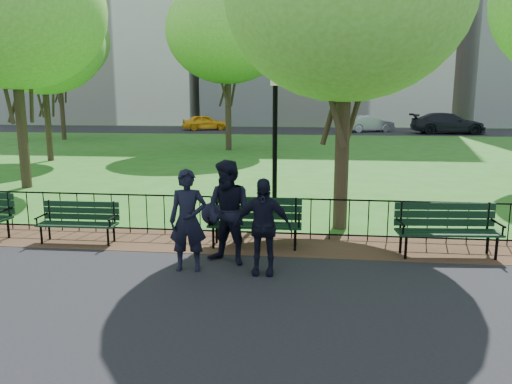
# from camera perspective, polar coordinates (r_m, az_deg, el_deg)

# --- Properties ---
(ground) EXTENTS (120.00, 120.00, 0.00)m
(ground) POSITION_cam_1_polar(r_m,az_deg,el_deg) (8.99, -3.00, -8.72)
(ground) COLOR #285E18
(asphalt_path) EXTENTS (60.00, 9.20, 0.01)m
(asphalt_path) POSITION_cam_1_polar(r_m,az_deg,el_deg) (5.98, -8.90, -19.59)
(asphalt_path) COLOR black
(asphalt_path) RESTS_ON ground
(dirt_strip) EXTENTS (60.00, 1.60, 0.01)m
(dirt_strip) POSITION_cam_1_polar(r_m,az_deg,el_deg) (10.39, -1.59, -5.88)
(dirt_strip) COLOR #372416
(dirt_strip) RESTS_ON ground
(far_street) EXTENTS (70.00, 9.00, 0.01)m
(far_street) POSITION_cam_1_polar(r_m,az_deg,el_deg) (43.47, 4.92, 7.00)
(far_street) COLOR black
(far_street) RESTS_ON ground
(iron_fence) EXTENTS (24.06, 0.06, 1.00)m
(iron_fence) POSITION_cam_1_polar(r_m,az_deg,el_deg) (10.74, -1.22, -2.63)
(iron_fence) COLOR black
(iron_fence) RESTS_ON ground
(apartment_west) EXTENTS (22.00, 15.00, 26.00)m
(apartment_west) POSITION_cam_1_polar(r_m,az_deg,el_deg) (61.84, -16.58, 19.88)
(apartment_west) COLOR white
(apartment_west) RESTS_ON ground
(park_bench_main) EXTENTS (2.01, 0.63, 1.06)m
(park_bench_main) POSITION_cam_1_polar(r_m,az_deg,el_deg) (10.04, -2.02, -2.73)
(park_bench_main) COLOR black
(park_bench_main) RESTS_ON ground
(park_bench_left_a) EXTENTS (1.64, 0.55, 0.92)m
(park_bench_left_a) POSITION_cam_1_polar(r_m,az_deg,el_deg) (11.01, -19.57, -2.78)
(park_bench_left_a) COLOR black
(park_bench_left_a) RESTS_ON ground
(park_bench_right_a) EXTENTS (1.96, 0.76, 1.09)m
(park_bench_right_a) POSITION_cam_1_polar(r_m,az_deg,el_deg) (10.19, 20.98, -3.41)
(park_bench_right_a) COLOR black
(park_bench_right_a) RESTS_ON ground
(lamppost) EXTENTS (0.33, 0.33, 3.69)m
(lamppost) POSITION_cam_1_polar(r_m,az_deg,el_deg) (12.66, 2.18, 6.37)
(lamppost) COLOR black
(lamppost) RESTS_ON ground
(tree_near_w) EXTENTS (5.87, 5.87, 8.18)m
(tree_near_w) POSITION_cam_1_polar(r_m,az_deg,el_deg) (18.28, -26.19, 18.26)
(tree_near_w) COLOR #2D2116
(tree_near_w) RESTS_ON ground
(tree_mid_w) EXTENTS (5.59, 5.59, 7.79)m
(tree_mid_w) POSITION_cam_1_polar(r_m,az_deg,el_deg) (25.33, -23.31, 15.55)
(tree_mid_w) COLOR #2D2116
(tree_mid_w) RESTS_ON ground
(tree_far_c) EXTENTS (6.63, 6.63, 9.24)m
(tree_far_c) POSITION_cam_1_polar(r_m,az_deg,el_deg) (28.14, -3.28, 17.92)
(tree_far_c) COLOR #2D2116
(tree_far_c) RESTS_ON ground
(tree_far_w) EXTENTS (6.89, 6.89, 9.61)m
(tree_far_w) POSITION_cam_1_polar(r_m,az_deg,el_deg) (37.22, -21.79, 15.89)
(tree_far_w) COLOR #2D2116
(tree_far_w) RESTS_ON ground
(person_left) EXTENTS (0.69, 0.49, 1.78)m
(person_left) POSITION_cam_1_polar(r_m,az_deg,el_deg) (8.71, -7.78, -3.24)
(person_left) COLOR black
(person_left) RESTS_ON asphalt_path
(person_mid) EXTENTS (1.03, 0.79, 1.89)m
(person_mid) POSITION_cam_1_polar(r_m,az_deg,el_deg) (8.97, -3.08, -2.38)
(person_mid) COLOR black
(person_mid) RESTS_ON asphalt_path
(person_right) EXTENTS (0.98, 0.40, 1.67)m
(person_right) POSITION_cam_1_polar(r_m,az_deg,el_deg) (8.47, 0.75, -3.95)
(person_right) COLOR black
(person_right) RESTS_ON asphalt_path
(taxi) EXTENTS (4.20, 2.92, 1.33)m
(taxi) POSITION_cam_1_polar(r_m,az_deg,el_deg) (44.13, -5.86, 7.92)
(taxi) COLOR yellow
(taxi) RESTS_ON far_street
(sedan_silver) EXTENTS (4.37, 2.88, 1.36)m
(sedan_silver) POSITION_cam_1_polar(r_m,az_deg,el_deg) (42.76, 12.79, 7.63)
(sedan_silver) COLOR #9EA1A5
(sedan_silver) RESTS_ON far_street
(sedan_dark) EXTENTS (5.74, 2.53, 1.64)m
(sedan_dark) POSITION_cam_1_polar(r_m,az_deg,el_deg) (42.38, 21.06, 7.33)
(sedan_dark) COLOR black
(sedan_dark) RESTS_ON far_street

